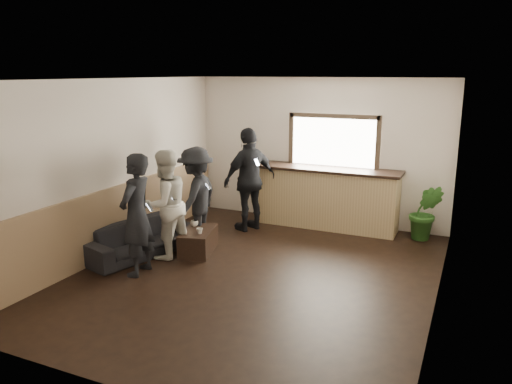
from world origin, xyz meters
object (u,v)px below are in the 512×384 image
at_px(bar_counter, 328,194).
at_px(person_c, 196,197).
at_px(coffee_table, 198,241).
at_px(person_a, 137,215).
at_px(potted_plant, 426,212).
at_px(person_b, 165,204).
at_px(sofa, 140,239).
at_px(person_d, 250,180).
at_px(cup_b, 200,231).
at_px(cup_a, 194,223).

relative_size(bar_counter, person_c, 1.60).
height_order(coffee_table, person_a, person_a).
relative_size(potted_plant, person_b, 0.58).
bearing_deg(bar_counter, sofa, -130.86).
relative_size(person_c, person_d, 0.88).
relative_size(cup_b, person_b, 0.06).
height_order(person_a, person_b, person_a).
xyz_separation_m(coffee_table, potted_plant, (3.33, 2.17, 0.31)).
distance_m(bar_counter, person_c, 2.59).
relative_size(coffee_table, person_a, 0.47).
bearing_deg(person_b, bar_counter, 164.30).
bearing_deg(person_a, cup_b, 148.82).
height_order(bar_counter, cup_b, bar_counter).
bearing_deg(potted_plant, person_a, -137.92).
bearing_deg(person_a, bar_counter, 144.34).
distance_m(sofa, person_b, 0.76).
xyz_separation_m(cup_a, person_d, (0.42, 1.30, 0.53)).
bearing_deg(cup_b, cup_a, 132.51).
height_order(cup_b, person_c, person_c).
relative_size(person_b, person_c, 1.03).
distance_m(potted_plant, person_c, 4.00).
height_order(cup_a, person_a, person_a).
height_order(potted_plant, person_b, person_b).
height_order(coffee_table, cup_b, cup_b).
bearing_deg(sofa, cup_a, -28.61).
height_order(sofa, cup_a, sofa).
bearing_deg(person_b, potted_plant, 145.18).
bearing_deg(person_b, coffee_table, 158.95).
bearing_deg(potted_plant, person_d, -166.89).
xyz_separation_m(cup_b, person_d, (0.14, 1.61, 0.54)).
relative_size(cup_a, person_d, 0.07).
xyz_separation_m(potted_plant, person_d, (-3.06, -0.71, 0.46)).
height_order(cup_a, person_b, person_b).
relative_size(bar_counter, person_b, 1.55).
bearing_deg(cup_a, bar_counter, 50.35).
xyz_separation_m(bar_counter, coffee_table, (-1.55, -2.21, -0.45)).
relative_size(cup_b, potted_plant, 0.10).
bearing_deg(cup_a, person_b, -109.02).
distance_m(cup_b, potted_plant, 3.96).
xyz_separation_m(cup_b, person_c, (-0.33, 0.46, 0.42)).
xyz_separation_m(coffee_table, cup_a, (-0.16, 0.15, 0.24)).
xyz_separation_m(sofa, coffee_table, (0.80, 0.50, -0.08)).
xyz_separation_m(person_a, person_d, (0.60, 2.59, 0.06)).
height_order(cup_a, person_d, person_d).
distance_m(sofa, potted_plant, 4.92).
xyz_separation_m(potted_plant, person_b, (-3.68, -2.56, 0.37)).
bearing_deg(bar_counter, person_b, -125.99).
distance_m(cup_a, person_c, 0.45).
bearing_deg(sofa, person_d, -12.81).
bearing_deg(cup_a, person_c, 105.72).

